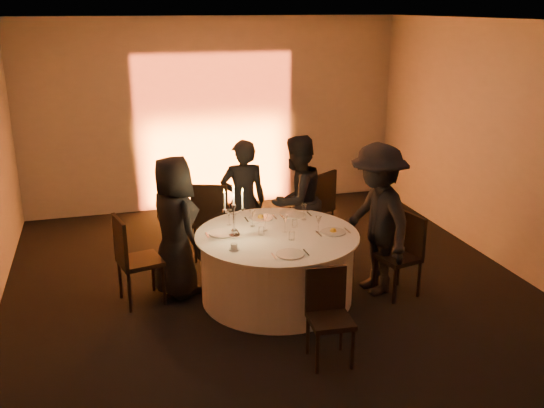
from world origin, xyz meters
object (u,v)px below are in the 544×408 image
object	(u,v)px
banquet_table	(277,266)
chair_front	(328,310)
guest_back_right	(297,201)
guest_left	(175,227)
coffee_cup	(234,247)
chair_back_right	(318,203)
guest_right	(377,219)
chair_left	(132,255)
guest_back_left	(243,201)
chair_right	(404,250)
candelabra	(234,219)
chair_back_left	(211,216)

from	to	relation	value
banquet_table	chair_front	xyz separation A→B (m)	(0.11, -1.30, 0.11)
chair_front	guest_back_right	bearing A→B (deg)	83.49
guest_left	coffee_cup	size ratio (longest dim) A/B	14.62
chair_back_right	guest_right	size ratio (longest dim) A/B	0.59
chair_left	guest_right	size ratio (longest dim) A/B	0.58
coffee_cup	guest_back_left	bearing A→B (deg)	72.89
chair_right	guest_back_left	world-z (taller)	guest_back_left
chair_right	guest_right	world-z (taller)	guest_right
guest_left	candelabra	distance (m)	0.73
banquet_table	guest_back_left	bearing A→B (deg)	95.10
banquet_table	chair_back_left	xyz separation A→B (m)	(-0.50, 1.26, 0.21)
chair_back_right	candelabra	world-z (taller)	candelabra
chair_left	chair_front	size ratio (longest dim) A/B	1.15
banquet_table	guest_left	world-z (taller)	guest_left
chair_back_right	chair_right	xyz separation A→B (m)	(0.40, -1.70, -0.06)
guest_right	coffee_cup	bearing A→B (deg)	-90.22
chair_right	candelabra	xyz separation A→B (m)	(-1.88, 0.32, 0.45)
chair_right	guest_back_right	world-z (taller)	guest_back_right
guest_back_left	guest_back_right	bearing A→B (deg)	164.25
chair_back_left	chair_back_right	distance (m)	1.51
guest_back_left	guest_right	distance (m)	1.77
chair_left	candelabra	xyz separation A→B (m)	(1.08, -0.26, 0.40)
chair_left	coffee_cup	distance (m)	1.20
chair_back_right	guest_left	world-z (taller)	guest_left
chair_front	guest_back_left	bearing A→B (deg)	99.06
guest_back_left	chair_back_right	bearing A→B (deg)	-160.75
chair_left	chair_right	world-z (taller)	chair_left
guest_left	guest_right	world-z (taller)	guest_right
guest_back_right	guest_right	world-z (taller)	guest_right
guest_back_right	candelabra	xyz separation A→B (m)	(-0.99, -0.86, 0.15)
banquet_table	chair_right	xyz separation A→B (m)	(1.41, -0.28, 0.14)
chair_front	guest_back_right	size ratio (longest dim) A/B	0.53
chair_left	guest_back_left	bearing A→B (deg)	-72.47
chair_front	guest_right	size ratio (longest dim) A/B	0.51
chair_back_right	chair_back_left	bearing A→B (deg)	-26.13
guest_right	candelabra	bearing A→B (deg)	-102.62
chair_back_left	guest_left	xyz separation A→B (m)	(-0.56, -0.82, 0.21)
banquet_table	guest_right	size ratio (longest dim) A/B	1.04
chair_right	coffee_cup	world-z (taller)	chair_right
chair_back_left	chair_right	world-z (taller)	chair_back_left
chair_right	chair_front	xyz separation A→B (m)	(-1.30, -1.03, -0.03)
chair_left	guest_back_right	size ratio (longest dim) A/B	0.61
banquet_table	chair_left	xyz separation A→B (m)	(-1.55, 0.31, 0.19)
chair_back_left	chair_front	size ratio (longest dim) A/B	1.19
chair_back_left	guest_back_left	world-z (taller)	guest_back_left
banquet_table	guest_back_right	xyz separation A→B (m)	(0.52, 0.91, 0.44)
chair_back_left	chair_right	xyz separation A→B (m)	(1.91, -1.53, -0.07)
banquet_table	chair_back_left	distance (m)	1.37
chair_left	guest_back_right	distance (m)	2.17
banquet_table	guest_left	xyz separation A→B (m)	(-1.06, 0.44, 0.42)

